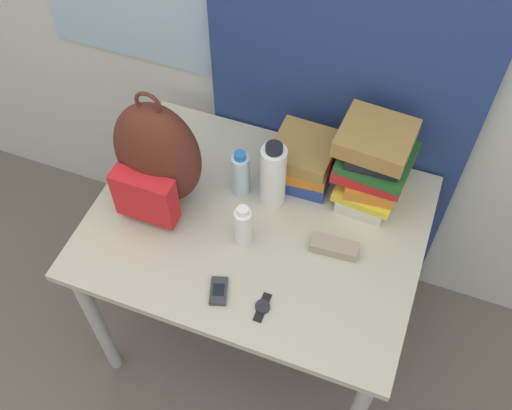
# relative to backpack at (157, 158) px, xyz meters

# --- Properties ---
(wall_back) EXTENTS (6.00, 0.06, 2.50)m
(wall_back) POSITION_rel_backpack_xyz_m (0.32, 0.50, 0.29)
(wall_back) COLOR beige
(wall_back) RESTS_ON ground_plane
(curtain_blue) EXTENTS (0.91, 0.04, 2.50)m
(curtain_blue) POSITION_rel_backpack_xyz_m (0.46, 0.44, 0.29)
(curtain_blue) COLOR navy
(curtain_blue) RESTS_ON ground_plane
(desk) EXTENTS (1.07, 0.82, 0.77)m
(desk) POSITION_rel_backpack_xyz_m (0.33, 0.00, -0.29)
(desk) COLOR #B7B299
(desk) RESTS_ON ground_plane
(backpack) EXTENTS (0.28, 0.24, 0.46)m
(backpack) POSITION_rel_backpack_xyz_m (0.00, 0.00, 0.00)
(backpack) COLOR #512319
(backpack) RESTS_ON desk
(book_stack_left) EXTENTS (0.21, 0.24, 0.15)m
(book_stack_left) POSITION_rel_backpack_xyz_m (0.40, 0.26, -0.12)
(book_stack_left) COLOR navy
(book_stack_left) RESTS_ON desk
(book_stack_center) EXTENTS (0.25, 0.26, 0.29)m
(book_stack_center) POSITION_rel_backpack_xyz_m (0.63, 0.25, -0.04)
(book_stack_center) COLOR silver
(book_stack_center) RESTS_ON desk
(water_bottle) EXTENTS (0.06, 0.06, 0.19)m
(water_bottle) POSITION_rel_backpack_xyz_m (0.23, 0.11, -0.10)
(water_bottle) COLOR silver
(water_bottle) RESTS_ON desk
(sports_bottle) EXTENTS (0.08, 0.08, 0.26)m
(sports_bottle) POSITION_rel_backpack_xyz_m (0.34, 0.12, -0.07)
(sports_bottle) COLOR white
(sports_bottle) RESTS_ON desk
(sunscreen_bottle) EXTENTS (0.06, 0.06, 0.16)m
(sunscreen_bottle) POSITION_rel_backpack_xyz_m (0.31, -0.07, -0.12)
(sunscreen_bottle) COLOR white
(sunscreen_bottle) RESTS_ON desk
(cell_phone) EXTENTS (0.07, 0.10, 0.02)m
(cell_phone) POSITION_rel_backpack_xyz_m (0.31, -0.27, -0.18)
(cell_phone) COLOR #2D2D33
(cell_phone) RESTS_ON desk
(sunglasses_case) EXTENTS (0.15, 0.07, 0.04)m
(sunglasses_case) POSITION_rel_backpack_xyz_m (0.59, -0.01, -0.17)
(sunglasses_case) COLOR gray
(sunglasses_case) RESTS_ON desk
(wristwatch) EXTENTS (0.04, 0.10, 0.01)m
(wristwatch) POSITION_rel_backpack_xyz_m (0.45, -0.27, -0.19)
(wristwatch) COLOR black
(wristwatch) RESTS_ON desk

